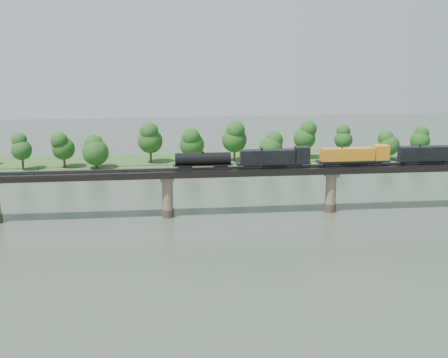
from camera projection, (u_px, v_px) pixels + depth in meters
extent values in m
plane|color=#334033|center=(170.00, 266.00, 106.28)|extent=(400.00, 400.00, 0.00)
cube|color=#294E1F|center=(166.00, 163.00, 187.94)|extent=(300.00, 24.00, 1.60)
cylinder|color=#473A2D|center=(168.00, 213.00, 134.92)|extent=(3.00, 3.00, 2.00)
cylinder|color=#90795E|center=(168.00, 195.00, 133.80)|extent=(2.60, 2.60, 9.00)
cube|color=#90795E|center=(167.00, 178.00, 132.81)|extent=(3.20, 3.20, 1.00)
cylinder|color=#473A2D|center=(330.00, 207.00, 139.05)|extent=(3.00, 3.00, 2.00)
cylinder|color=#90795E|center=(331.00, 190.00, 137.93)|extent=(2.60, 2.60, 9.00)
cube|color=#90795E|center=(331.00, 174.00, 136.93)|extent=(3.20, 3.20, 1.00)
cube|color=black|center=(167.00, 173.00, 132.50)|extent=(220.00, 5.00, 1.50)
cube|color=black|center=(167.00, 171.00, 131.57)|extent=(220.00, 0.12, 0.16)
cube|color=black|center=(167.00, 169.00, 133.01)|extent=(220.00, 0.12, 0.16)
cube|color=black|center=(167.00, 170.00, 129.83)|extent=(220.00, 0.10, 0.10)
cube|color=black|center=(167.00, 165.00, 134.45)|extent=(220.00, 0.10, 0.10)
cube|color=black|center=(167.00, 171.00, 129.91)|extent=(0.08, 0.08, 0.70)
cube|color=black|center=(167.00, 167.00, 134.54)|extent=(0.08, 0.08, 0.70)
cylinder|color=#382619|center=(23.00, 165.00, 174.36)|extent=(0.70, 0.70, 3.51)
sphere|color=#164112|center=(22.00, 150.00, 173.19)|extent=(6.31, 6.31, 6.31)
sphere|color=#164112|center=(21.00, 141.00, 172.47)|extent=(4.73, 4.73, 4.73)
cylinder|color=#382619|center=(64.00, 162.00, 178.07)|extent=(0.70, 0.70, 3.34)
sphere|color=#164112|center=(63.00, 149.00, 176.96)|extent=(7.18, 7.18, 7.18)
sphere|color=#164112|center=(63.00, 140.00, 176.26)|extent=(5.39, 5.39, 5.39)
cylinder|color=#382619|center=(96.00, 164.00, 176.59)|extent=(0.70, 0.70, 2.83)
sphere|color=#164112|center=(96.00, 152.00, 175.66)|extent=(8.26, 8.26, 8.26)
sphere|color=#164112|center=(95.00, 145.00, 175.07)|extent=(6.19, 6.19, 6.19)
cylinder|color=#382619|center=(151.00, 157.00, 184.49)|extent=(0.70, 0.70, 3.96)
sphere|color=#164112|center=(150.00, 141.00, 183.18)|extent=(8.07, 8.07, 8.07)
sphere|color=#164112|center=(150.00, 131.00, 182.36)|extent=(6.05, 6.05, 6.05)
cylinder|color=#382619|center=(192.00, 158.00, 184.50)|extent=(0.70, 0.70, 3.27)
sphere|color=#164112|center=(192.00, 145.00, 183.42)|extent=(8.03, 8.03, 8.03)
sphere|color=#164112|center=(192.00, 137.00, 182.74)|extent=(6.02, 6.02, 6.02)
cylinder|color=#382619|center=(234.00, 155.00, 187.00)|extent=(0.70, 0.70, 3.92)
sphere|color=#164112|center=(234.00, 140.00, 185.70)|extent=(8.29, 8.29, 8.29)
sphere|color=#164112|center=(234.00, 130.00, 184.89)|extent=(6.21, 6.21, 6.21)
cylinder|color=#382619|center=(271.00, 160.00, 181.54)|extent=(0.70, 0.70, 3.02)
sphere|color=#164112|center=(271.00, 148.00, 180.54)|extent=(7.74, 7.74, 7.74)
sphere|color=#164112|center=(271.00, 140.00, 179.91)|extent=(5.80, 5.80, 5.80)
cylinder|color=#382619|center=(304.00, 153.00, 191.16)|extent=(0.70, 0.70, 3.80)
sphere|color=#164112|center=(305.00, 138.00, 189.90)|extent=(7.47, 7.47, 7.47)
sphere|color=#164112|center=(305.00, 129.00, 189.11)|extent=(5.60, 5.60, 5.60)
cylinder|color=#382619|center=(343.00, 152.00, 192.84)|extent=(0.70, 0.70, 3.38)
sphere|color=#164112|center=(343.00, 140.00, 191.72)|extent=(6.23, 6.23, 6.23)
sphere|color=#164112|center=(344.00, 131.00, 191.02)|extent=(4.67, 4.67, 4.67)
cylinder|color=#382619|center=(388.00, 156.00, 188.70)|extent=(0.70, 0.70, 2.77)
sphere|color=#164112|center=(389.00, 145.00, 187.78)|extent=(7.04, 7.04, 7.04)
sphere|color=#164112|center=(389.00, 138.00, 187.20)|extent=(5.28, 5.28, 5.28)
cylinder|color=#382619|center=(419.00, 152.00, 195.03)|extent=(0.70, 0.70, 2.94)
sphere|color=#164112|center=(420.00, 141.00, 194.06)|extent=(6.73, 6.73, 6.73)
sphere|color=#164112|center=(421.00, 134.00, 193.45)|extent=(5.05, 5.05, 5.05)
cube|color=black|center=(410.00, 162.00, 138.34)|extent=(3.75, 2.25, 1.03)
cube|color=black|center=(430.00, 159.00, 138.71)|extent=(17.84, 2.82, 0.47)
cube|color=black|center=(425.00, 152.00, 138.13)|extent=(13.14, 2.53, 3.00)
cylinder|color=black|center=(430.00, 161.00, 138.84)|extent=(5.63, 1.31, 1.31)
cube|color=black|center=(373.00, 163.00, 137.37)|extent=(3.75, 2.25, 1.03)
cube|color=black|center=(332.00, 164.00, 136.31)|extent=(3.75, 2.25, 1.03)
cube|color=black|center=(353.00, 161.00, 136.67)|extent=(17.84, 2.82, 0.47)
cube|color=orange|center=(347.00, 154.00, 136.10)|extent=(13.14, 2.53, 3.00)
cube|color=orange|center=(381.00, 152.00, 136.90)|extent=(3.38, 2.82, 3.57)
cylinder|color=black|center=(353.00, 163.00, 136.80)|extent=(5.63, 1.31, 1.31)
cube|color=black|center=(294.00, 165.00, 135.34)|extent=(3.75, 2.25, 1.03)
cube|color=black|center=(252.00, 166.00, 134.27)|extent=(3.75, 2.25, 1.03)
cube|color=black|center=(273.00, 163.00, 134.64)|extent=(17.84, 2.82, 0.47)
cube|color=black|center=(267.00, 156.00, 134.06)|extent=(13.14, 2.53, 3.00)
cube|color=black|center=(302.00, 154.00, 134.87)|extent=(3.38, 2.82, 3.57)
cylinder|color=black|center=(273.00, 165.00, 134.77)|extent=(5.63, 1.31, 1.31)
cube|color=black|center=(221.00, 167.00, 133.50)|extent=(3.29, 2.07, 1.03)
cube|color=black|center=(185.00, 168.00, 132.63)|extent=(3.29, 2.07, 1.03)
cube|color=black|center=(203.00, 165.00, 132.91)|extent=(14.08, 2.25, 0.28)
cylinder|color=black|center=(203.00, 159.00, 132.54)|extent=(13.14, 2.82, 2.82)
cylinder|color=black|center=(203.00, 152.00, 132.16)|extent=(0.66, 0.66, 0.47)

